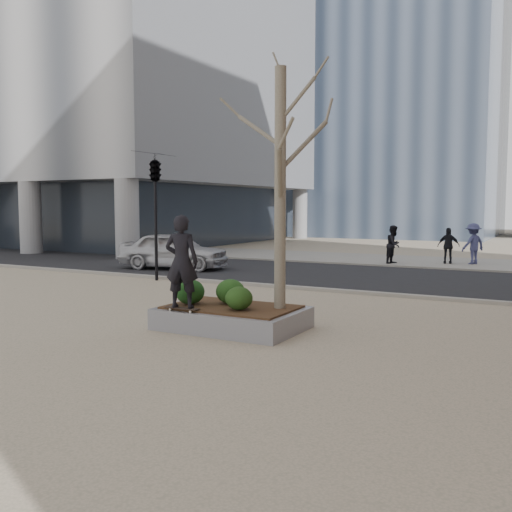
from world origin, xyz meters
The scene contains 16 objects.
ground centered at (0.00, 0.00, 0.00)m, with size 120.00×120.00×0.00m, color tan.
street centered at (0.00, 10.00, 0.01)m, with size 60.00×8.00×0.02m, color black.
far_sidewalk centered at (0.00, 17.00, 0.01)m, with size 60.00×6.00×0.02m, color gray.
planter centered at (1.00, 0.00, 0.23)m, with size 3.00×2.00×0.45m, color gray.
planter_mulch centered at (1.00, 0.00, 0.47)m, with size 2.70×1.70×0.04m, color #382314.
sycamore_tree centered at (2.00, 0.30, 3.79)m, with size 2.80×2.80×6.60m, color gray, non-canonical shape.
shrub_left centered at (0.05, -0.22, 0.76)m, with size 0.64×0.64×0.55m, color #133C15.
shrub_middle centered at (0.81, 0.24, 0.76)m, with size 0.64×0.64×0.54m, color #163C13.
shrub_right centered at (1.36, -0.32, 0.73)m, with size 0.57×0.57×0.49m, color #1A3F14.
skateboard centered at (0.28, -0.83, 0.49)m, with size 0.78×0.20×0.07m, color black, non-canonical shape.
skateboarder centered at (0.28, -0.83, 1.49)m, with size 0.71×0.46×1.94m, color black.
police_car centered at (-7.12, 8.78, 0.79)m, with size 1.83×4.55×1.55m, color #BCBCC0.
pedestrian_a centered at (0.38, 15.39, 0.89)m, with size 0.85×0.66×1.74m, color black.
pedestrian_b centered at (3.60, 16.82, 0.95)m, with size 1.19×0.69×1.85m, color #383C66.
pedestrian_c centered at (2.59, 16.52, 0.84)m, with size 0.96×0.40×1.64m, color black.
traffic_light_near centered at (-5.50, 5.60, 2.25)m, with size 0.60×2.48×4.50m, color black, non-canonical shape.
Camera 1 is at (7.26, -10.41, 2.64)m, focal length 40.00 mm.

